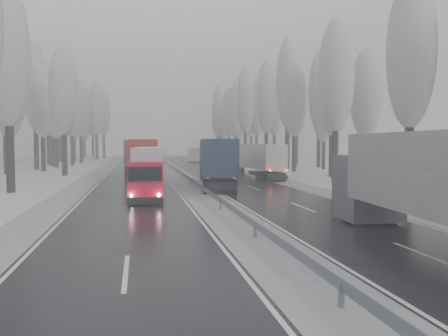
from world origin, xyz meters
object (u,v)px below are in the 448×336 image
object	(u,v)px
truck_red_red	(139,156)
truck_blue_box	(216,159)
box_truck_distant	(194,155)
truck_cream_box	(251,158)
truck_red_white	(150,167)

from	to	relation	value
truck_red_red	truck_blue_box	bearing A→B (deg)	-55.86
truck_blue_box	box_truck_distant	size ratio (longest dim) A/B	2.05
truck_cream_box	truck_red_white	distance (m)	18.58
truck_red_red	box_truck_distant	bearing A→B (deg)	70.87
truck_cream_box	truck_blue_box	bearing A→B (deg)	-129.07
box_truck_distant	truck_red_red	bearing A→B (deg)	-98.60
truck_blue_box	truck_red_red	xyz separation A→B (m)	(-7.07, 8.91, 0.03)
truck_blue_box	truck_cream_box	bearing A→B (deg)	64.51
truck_cream_box	box_truck_distant	xyz separation A→B (m)	(-1.33, 43.29, -0.73)
truck_blue_box	truck_cream_box	xyz separation A→B (m)	(5.83, 9.27, -0.27)
truck_blue_box	truck_cream_box	size ratio (longest dim) A/B	1.12
truck_red_white	truck_red_red	world-z (taller)	truck_red_red
truck_blue_box	truck_red_red	bearing A→B (deg)	135.12
truck_blue_box	truck_red_white	bearing A→B (deg)	-135.80
truck_cream_box	box_truck_distant	bearing A→B (deg)	84.88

